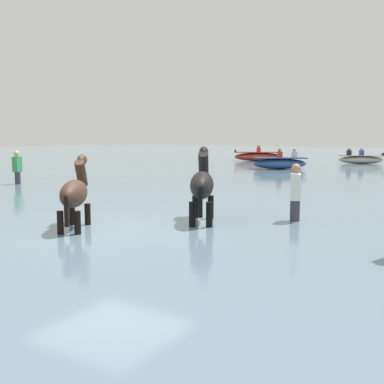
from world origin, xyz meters
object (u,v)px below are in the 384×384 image
Objects in this scene: horse_lead_dark_bay at (75,196)px; boat_mid_outer at (361,159)px; boat_far_offshore at (280,163)px; person_onlooker_right at (295,201)px; horse_trailing_black at (202,187)px; person_wading_close at (17,172)px; boat_distant_east at (259,156)px.

horse_lead_dark_bay is 0.68× the size of boat_mid_outer.
horse_lead_dark_bay reaches higher than boat_far_offshore.
person_onlooker_right is (3.23, 3.01, -0.21)m from horse_lead_dark_bay.
horse_trailing_black is 14.93m from boat_far_offshore.
person_wading_close reaches higher than boat_far_offshore.
person_wading_close is at bearing 149.23° from horse_lead_dark_bay.
horse_lead_dark_bay reaches higher than person_onlooker_right.
boat_distant_east is 21.24m from person_onlooker_right.
person_wading_close is (-10.86, 1.53, 0.00)m from person_onlooker_right.
person_onlooker_right is at bearing -66.56° from boat_far_offshore.
boat_distant_east reaches higher than boat_far_offshore.
boat_distant_east is 1.97× the size of person_onlooker_right.
horse_trailing_black is 20.90m from boat_mid_outer.
person_wading_close is at bearing -113.70° from boat_far_offshore.
boat_far_offshore is at bearing 66.30° from person_wading_close.
person_wading_close is (-9.29, 2.65, -0.29)m from horse_trailing_black.
boat_far_offshore is 6.91m from boat_distant_east.
boat_far_offshore is (-2.50, 16.23, -0.33)m from horse_lead_dark_bay.
boat_far_offshore is 1.04× the size of boat_mid_outer.
person_onlooker_right is at bearing -8.03° from person_wading_close.
horse_lead_dark_bay is at bearing -136.98° from person_onlooker_right.
person_wading_close is (-7.63, 4.55, -0.21)m from horse_lead_dark_bay.
horse_trailing_black is 1.95m from person_onlooker_right.
person_onlooker_right is (3.30, -19.71, 0.16)m from boat_mid_outer.
boat_distant_east is (-7.98, 20.09, -0.42)m from horse_trailing_black.
person_wading_close is at bearing -112.59° from boat_mid_outer.
person_wading_close is (-1.31, -17.44, 0.13)m from boat_distant_east.
boat_far_offshore is at bearing 106.19° from horse_trailing_black.
boat_mid_outer is 1.63× the size of person_onlooker_right.
horse_lead_dark_bay reaches higher than boat_mid_outer.
horse_lead_dark_bay is 1.12× the size of person_onlooker_right.
boat_mid_outer is 19.69m from person_wading_close.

